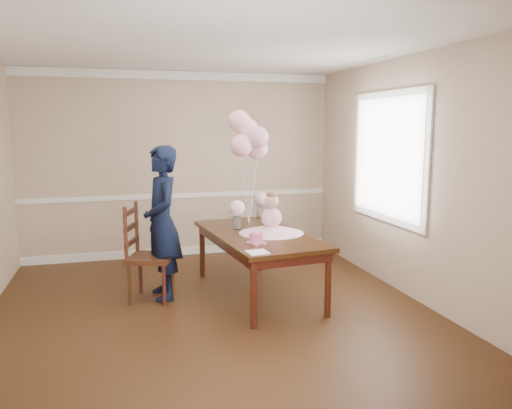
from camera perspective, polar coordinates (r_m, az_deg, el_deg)
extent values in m
cube|color=black|center=(5.27, -4.82, -12.42)|extent=(4.50, 5.00, 0.00)
cube|color=white|center=(4.97, -5.25, 18.00)|extent=(4.50, 5.00, 0.02)
cube|color=tan|center=(7.40, -8.58, 4.47)|extent=(4.50, 0.02, 2.70)
cube|color=tan|center=(2.55, 5.31, -3.92)|extent=(4.50, 0.02, 2.70)
cube|color=tan|center=(5.78, 17.49, 2.92)|extent=(0.02, 5.00, 2.70)
cube|color=white|center=(7.44, -8.49, 1.01)|extent=(4.50, 0.02, 0.07)
cube|color=white|center=(7.40, -8.81, 14.39)|extent=(4.50, 0.02, 0.12)
cube|color=white|center=(7.60, -8.35, -5.28)|extent=(4.50, 0.02, 0.12)
cube|color=silver|center=(6.18, 14.88, 5.26)|extent=(0.02, 1.66, 1.56)
cube|color=white|center=(6.17, 14.74, 5.26)|extent=(0.01, 1.50, 1.40)
cube|color=black|center=(5.64, 0.21, -3.51)|extent=(1.17, 2.02, 0.05)
cube|color=black|center=(5.66, 0.21, -4.22)|extent=(1.07, 1.92, 0.10)
cylinder|color=black|center=(4.80, -0.29, -10.25)|extent=(0.07, 0.07, 0.67)
cylinder|color=black|center=(5.14, 8.24, -9.04)|extent=(0.07, 0.07, 0.67)
cylinder|color=black|center=(6.41, -6.16, -5.35)|extent=(0.07, 0.07, 0.67)
cylinder|color=black|center=(6.67, 0.56, -4.73)|extent=(0.07, 0.07, 0.67)
cone|color=#F8B6D8|center=(5.64, 1.76, -2.77)|extent=(0.81, 0.81, 0.10)
sphere|color=#EF97CB|center=(5.61, 1.77, -1.52)|extent=(0.23, 0.23, 0.23)
sphere|color=#CF9E8E|center=(5.58, 1.78, 0.33)|extent=(0.16, 0.16, 0.16)
sphere|color=brown|center=(5.57, 1.78, 0.92)|extent=(0.12, 0.12, 0.12)
cylinder|color=silver|center=(5.17, 0.04, -4.34)|extent=(0.23, 0.23, 0.01)
cylinder|color=#FF50A9|center=(5.16, 0.04, -3.78)|extent=(0.16, 0.16, 0.10)
sphere|color=white|center=(5.15, 0.04, -3.10)|extent=(0.03, 0.03, 0.03)
sphere|color=white|center=(5.17, 0.26, -3.03)|extent=(0.03, 0.03, 0.03)
cylinder|color=silver|center=(5.83, -2.17, -2.08)|extent=(0.11, 0.11, 0.15)
sphere|color=#FAD1DA|center=(5.80, -2.18, -0.40)|extent=(0.18, 0.18, 0.18)
cylinder|color=silver|center=(6.50, 0.48, -0.93)|extent=(0.11, 0.11, 0.15)
sphere|color=silver|center=(6.47, 0.49, 0.58)|extent=(0.18, 0.18, 0.18)
cube|color=white|center=(4.77, 0.17, -5.47)|extent=(0.21, 0.21, 0.01)
cylinder|color=silver|center=(6.15, -0.82, -2.14)|extent=(0.04, 0.04, 0.02)
sphere|color=#FFB4C4|center=(6.01, -1.70, 6.76)|extent=(0.27, 0.27, 0.27)
sphere|color=#E4A1B7|center=(6.03, 0.19, 7.69)|extent=(0.27, 0.27, 0.27)
sphere|color=#F7AFD5|center=(6.13, -1.00, 8.61)|extent=(0.27, 0.27, 0.27)
sphere|color=#FFB4C6|center=(6.12, -1.92, 9.51)|extent=(0.27, 0.27, 0.27)
sphere|color=#F2ABBE|center=(6.17, 0.17, 6.38)|extent=(0.27, 0.27, 0.27)
cylinder|color=white|center=(6.07, -1.25, 1.58)|extent=(0.09, 0.01, 0.81)
cylinder|color=white|center=(6.07, -0.32, 2.05)|extent=(0.10, 0.04, 0.90)
cylinder|color=white|center=(6.12, -0.91, 2.56)|extent=(0.01, 0.09, 1.00)
cylinder|color=white|center=(6.11, -1.36, 3.00)|extent=(0.09, 0.09, 1.09)
cylinder|color=silver|center=(6.15, -0.33, 1.46)|extent=(0.13, 0.08, 0.75)
cube|color=#33190E|center=(5.67, -11.91, -5.99)|extent=(0.59, 0.59, 0.05)
cylinder|color=#321C0D|center=(5.62, -14.25, -8.84)|extent=(0.05, 0.05, 0.45)
cylinder|color=#37140F|center=(5.51, -10.46, -9.06)|extent=(0.05, 0.05, 0.45)
cylinder|color=#39150F|center=(5.96, -13.09, -7.75)|extent=(0.05, 0.05, 0.45)
cylinder|color=#3D1F10|center=(5.86, -9.52, -7.93)|extent=(0.05, 0.05, 0.45)
cylinder|color=#3E1C10|center=(5.48, -14.68, -3.31)|extent=(0.05, 0.05, 0.59)
cylinder|color=#371D0F|center=(5.84, -13.48, -2.53)|extent=(0.05, 0.05, 0.59)
cube|color=#33140E|center=(5.69, -14.01, -4.15)|extent=(0.17, 0.41, 0.05)
cube|color=black|center=(5.65, -14.08, -2.49)|extent=(0.17, 0.41, 0.05)
cube|color=#38180F|center=(5.62, -14.14, -0.80)|extent=(0.17, 0.41, 0.05)
imported|color=black|center=(5.64, -10.67, -2.06)|extent=(0.49, 0.67, 1.71)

